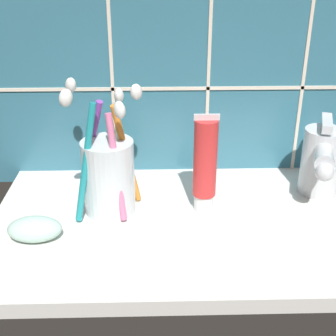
{
  "coord_description": "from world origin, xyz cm",
  "views": [
    {
      "loc": [
        -6.55,
        -54.31,
        36.31
      ],
      "look_at": [
        -5.08,
        1.12,
        9.31
      ],
      "focal_mm": 50.0,
      "sensor_mm": 36.0,
      "label": 1
    }
  ],
  "objects_px": {
    "toothpaste_tube": "(205,164)",
    "sink_faucet": "(321,160)",
    "toothbrush_cup": "(108,172)",
    "soap_bar": "(35,229)"
  },
  "relations": [
    {
      "from": "toothpaste_tube",
      "to": "sink_faucet",
      "type": "relative_size",
      "value": 1.22
    },
    {
      "from": "toothbrush_cup",
      "to": "toothpaste_tube",
      "type": "relative_size",
      "value": 1.31
    },
    {
      "from": "toothbrush_cup",
      "to": "toothpaste_tube",
      "type": "bearing_deg",
      "value": -0.51
    },
    {
      "from": "toothpaste_tube",
      "to": "soap_bar",
      "type": "xyz_separation_m",
      "value": [
        -0.22,
        -0.07,
        -0.05
      ]
    },
    {
      "from": "toothbrush_cup",
      "to": "soap_bar",
      "type": "xyz_separation_m",
      "value": [
        -0.09,
        -0.07,
        -0.04
      ]
    },
    {
      "from": "toothpaste_tube",
      "to": "sink_faucet",
      "type": "height_order",
      "value": "toothpaste_tube"
    },
    {
      "from": "soap_bar",
      "to": "sink_faucet",
      "type": "bearing_deg",
      "value": 15.54
    },
    {
      "from": "sink_faucet",
      "to": "toothpaste_tube",
      "type": "bearing_deg",
      "value": -59.62
    },
    {
      "from": "toothpaste_tube",
      "to": "soap_bar",
      "type": "bearing_deg",
      "value": -162.42
    },
    {
      "from": "sink_faucet",
      "to": "soap_bar",
      "type": "relative_size",
      "value": 1.7
    }
  ]
}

